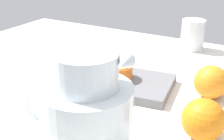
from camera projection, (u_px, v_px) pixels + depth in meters
ground_plane at (120, 96)px, 79.56cm from camera, size 141.83×103.84×3.00cm
juice_pitcher at (87, 121)px, 52.40cm from camera, size 20.22×15.82×20.35cm
second_glass at (192, 36)px, 107.70cm from camera, size 8.10×8.10×10.64cm
cutting_board at (118, 82)px, 81.43cm from camera, size 29.81×20.52×2.26cm
orange_half_0 at (119, 71)px, 80.32cm from camera, size 7.06×7.06×3.88cm
loose_orange_0 at (211, 82)px, 74.43cm from camera, size 8.25×8.25×8.25cm
loose_orange_1 at (203, 120)px, 58.64cm from camera, size 8.40×8.40×8.40cm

